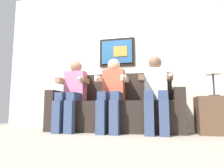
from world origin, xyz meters
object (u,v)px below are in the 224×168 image
person_on_left (72,91)px  couch (114,110)px  spare_remote_on_table (205,96)px  table_lamp (213,70)px  side_table_right (212,115)px  person_in_middle (112,90)px  person_on_right (156,90)px

person_on_left → couch: bearing=14.9°
spare_remote_on_table → table_lamp: bearing=7.8°
couch → table_lamp: size_ratio=4.38×
couch → side_table_right: size_ratio=4.03×
person_on_left → person_in_middle: (0.63, -0.00, 0.00)m
table_lamp → spare_remote_on_table: table_lamp is taller
person_on_right → spare_remote_on_table: person_on_right is taller
person_in_middle → spare_remote_on_table: 1.28m
person_on_left → person_on_right: (1.26, 0.00, 0.00)m
table_lamp → spare_remote_on_table: 0.37m
person_in_middle → person_on_right: same height
couch → person_in_middle: bearing=-90.0°
person_on_right → table_lamp: bearing=3.3°
person_on_right → table_lamp: person_on_right is taller
side_table_right → spare_remote_on_table: 0.27m
table_lamp → person_in_middle: bearing=-178.2°
couch → spare_remote_on_table: couch is taller
couch → table_lamp: (1.39, -0.12, 0.55)m
person_in_middle → spare_remote_on_table: (1.28, 0.03, -0.10)m
person_in_middle → table_lamp: (1.39, 0.04, 0.25)m
person_on_left → table_lamp: bearing=1.2°
couch → person_on_left: 0.71m
couch → person_in_middle: size_ratio=1.82×
table_lamp → spare_remote_on_table: bearing=-172.2°
couch → person_on_right: (0.63, -0.17, 0.29)m
person_on_left → spare_remote_on_table: person_on_left is taller
couch → person_on_right: person_on_right is taller
person_on_right → person_on_left: bearing=180.0°
couch → spare_remote_on_table: 1.30m
person_on_left → person_in_middle: size_ratio=1.00×
person_in_middle → spare_remote_on_table: bearing=1.3°
table_lamp → side_table_right: bearing=153.6°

